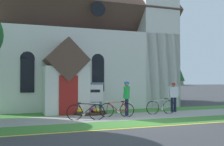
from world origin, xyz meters
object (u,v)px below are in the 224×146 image
object	(u,v)px
church_sign	(87,93)
cyclist_in_green_jersey	(174,95)
bicycle_red	(161,107)
roadside_conifer	(162,53)
bicycle_silver	(86,112)
bicycle_blue	(117,110)
cyclist_in_yellow_jersey	(127,95)

from	to	relation	value
church_sign	cyclist_in_green_jersey	world-z (taller)	church_sign
bicycle_red	roadside_conifer	world-z (taller)	roadside_conifer
church_sign	bicycle_silver	bearing A→B (deg)	-106.39
church_sign	bicycle_silver	world-z (taller)	church_sign
church_sign	cyclist_in_green_jersey	bearing A→B (deg)	-15.38
church_sign	bicycle_silver	xyz separation A→B (m)	(-0.79, -2.69, -0.73)
bicycle_silver	cyclist_in_green_jersey	xyz separation A→B (m)	(5.61, 1.37, 0.62)
cyclist_in_green_jersey	bicycle_silver	bearing A→B (deg)	-166.30
bicycle_blue	roadside_conifer	world-z (taller)	roadside_conifer
bicycle_silver	bicycle_blue	xyz separation A→B (m)	(1.74, 0.46, -0.01)
bicycle_silver	roadside_conifer	bearing A→B (deg)	42.50
bicycle_red	bicycle_blue	bearing A→B (deg)	-173.82
bicycle_silver	bicycle_blue	distance (m)	1.80
cyclist_in_green_jersey	bicycle_red	bearing A→B (deg)	-152.65
bicycle_silver	cyclist_in_green_jersey	world-z (taller)	cyclist_in_green_jersey
roadside_conifer	bicycle_blue	bearing A→B (deg)	-132.93
cyclist_in_yellow_jersey	cyclist_in_green_jersey	xyz separation A→B (m)	(3.22, 0.63, -0.06)
cyclist_in_yellow_jersey	roadside_conifer	xyz separation A→B (m)	(6.46, 7.37, 3.12)
church_sign	bicycle_red	distance (m)	4.18
church_sign	bicycle_red	xyz separation A→B (m)	(3.63, -1.94, -0.73)
church_sign	bicycle_silver	size ratio (longest dim) A/B	1.15
bicycle_blue	roadside_conifer	size ratio (longest dim) A/B	0.25
church_sign	bicycle_red	bearing A→B (deg)	-28.06
bicycle_silver	church_sign	bearing A→B (deg)	73.61
bicycle_blue	roadside_conifer	xyz separation A→B (m)	(7.11, 7.64, 3.80)
bicycle_blue	cyclist_in_green_jersey	world-z (taller)	cyclist_in_green_jersey
church_sign	bicycle_blue	xyz separation A→B (m)	(0.95, -2.23, -0.74)
bicycle_blue	cyclist_in_yellow_jersey	bearing A→B (deg)	22.78
bicycle_silver	bicycle_red	bearing A→B (deg)	9.68
bicycle_blue	cyclist_in_yellow_jersey	size ratio (longest dim) A/B	0.94
bicycle_red	roadside_conifer	bearing A→B (deg)	58.98
bicycle_blue	cyclist_in_yellow_jersey	world-z (taller)	cyclist_in_yellow_jersey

